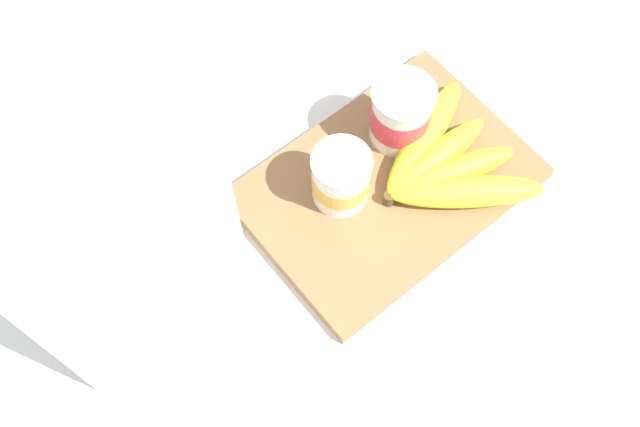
{
  "coord_description": "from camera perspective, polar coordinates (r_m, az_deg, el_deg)",
  "views": [
    {
      "loc": [
        -0.33,
        -0.27,
        0.8
      ],
      "look_at": [
        -0.11,
        0.0,
        0.07
      ],
      "focal_mm": 41.78,
      "sensor_mm": 36.0,
      "label": 1
    }
  ],
  "objects": [
    {
      "name": "yogurt_cup_front",
      "position": [
        0.85,
        1.6,
        2.74
      ],
      "size": [
        0.07,
        0.07,
        0.08
      ],
      "color": "white",
      "rests_on": "cutting_board"
    },
    {
      "name": "cereal_box",
      "position": [
        0.73,
        -13.8,
        -4.35
      ],
      "size": [
        0.2,
        0.09,
        0.29
      ],
      "primitive_type": "cube",
      "rotation": [
        0.0,
        0.0,
        3.02
      ],
      "color": "white",
      "rests_on": "ground_plane"
    },
    {
      "name": "cutting_board",
      "position": [
        0.9,
        5.2,
        2.19
      ],
      "size": [
        0.33,
        0.23,
        0.02
      ],
      "primitive_type": "cube",
      "color": "olive",
      "rests_on": "ground_plane"
    },
    {
      "name": "ground_plane",
      "position": [
        0.91,
        5.15,
        1.92
      ],
      "size": [
        2.4,
        2.4,
        0.0
      ],
      "primitive_type": "plane",
      "color": "silver"
    },
    {
      "name": "banana_bunch",
      "position": [
        0.89,
        9.61,
        3.65
      ],
      "size": [
        0.19,
        0.21,
        0.04
      ],
      "color": "yellow",
      "rests_on": "cutting_board"
    },
    {
      "name": "yogurt_cup_back",
      "position": [
        0.89,
        6.2,
        7.59
      ],
      "size": [
        0.08,
        0.08,
        0.09
      ],
      "color": "white",
      "rests_on": "cutting_board"
    }
  ]
}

